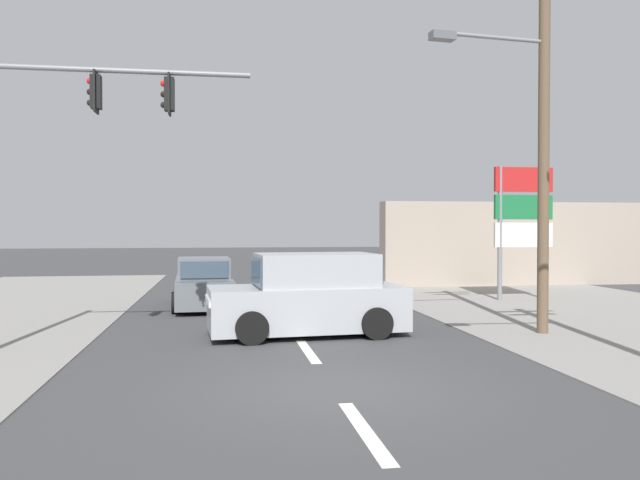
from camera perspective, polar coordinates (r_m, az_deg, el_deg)
The scene contains 10 objects.
ground_plane at distance 9.88m, azimuth 1.38°, elevation -13.47°, with size 140.00×140.00×0.00m, color #3A3A3D.
lane_dash_near at distance 8.00m, azimuth 4.11°, elevation -16.98°, with size 0.20×2.40×0.01m, color silver.
lane_dash_mid at distance 12.77m, azimuth -1.12°, elevation -10.11°, with size 0.20×2.40×0.01m, color silver.
lane_dash_far at distance 17.67m, azimuth -3.40°, elevation -6.97°, with size 0.20×2.40×0.01m, color silver.
utility_pole_midground_right at distance 15.63m, azimuth 19.37°, elevation 10.65°, with size 3.78×0.57×9.47m.
traffic_signal_mast at distance 13.77m, azimuth -23.00°, elevation 7.94°, with size 5.29×0.44×6.00m.
shopping_plaza_sign at distance 22.54m, azimuth 18.10°, elevation 2.32°, with size 2.10×0.16×4.60m.
shopfront_wall_far at distance 28.43m, azimuth 17.49°, elevation -0.32°, with size 12.00×1.00×3.60m, color #A39384.
suv_oncoming_mid at distance 14.52m, azimuth -0.97°, elevation -5.23°, with size 4.65×2.30×1.90m.
sedan_crossing_left at distance 19.84m, azimuth -10.57°, elevation -4.07°, with size 2.03×4.31×1.56m.
Camera 1 is at (-1.75, -9.40, 2.49)m, focal length 35.00 mm.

